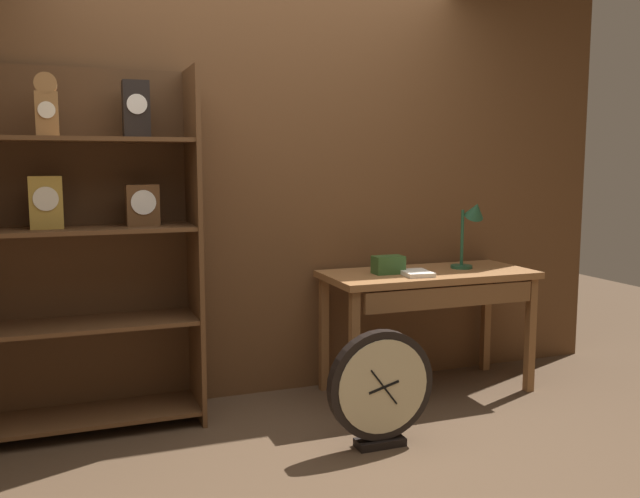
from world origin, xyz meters
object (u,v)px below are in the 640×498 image
Objects in this scene: workbench at (430,287)px; desk_lamp at (472,224)px; bookshelf at (47,250)px; toolbox_small at (388,265)px; round_clock_large at (381,388)px; open_repair_manual at (416,273)px.

workbench is 2.93× the size of desk_lamp.
toolbox_small is (1.89, -0.11, -0.16)m from bookshelf.
toolbox_small is at bearing 178.87° from desk_lamp.
round_clock_large is at bearing -134.80° from workbench.
bookshelf reaches higher than workbench.
desk_lamp is at bearing 19.13° from open_repair_manual.
round_clock_large is at bearing -27.11° from bookshelf.
workbench is 0.19m from open_repair_manual.
open_repair_manual is 0.88m from round_clock_large.
toolbox_small reaches higher than workbench.
bookshelf is 3.21× the size of round_clock_large.
workbench is at bearing -3.81° from bookshelf.
open_repair_manual is 0.37× the size of round_clock_large.
bookshelf is 1.84m from round_clock_large.
workbench is 0.48m from desk_lamp.
bookshelf is 1.90m from toolbox_small.
round_clock_large is (-0.49, -0.56, -0.46)m from open_repair_manual.
bookshelf reaches higher than toolbox_small.
open_repair_manual is (-0.44, -0.10, -0.27)m from desk_lamp.
workbench is at bearing -176.06° from desk_lamp.
bookshelf is 2.19m from workbench.
toolbox_small is at bearing 173.26° from workbench.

